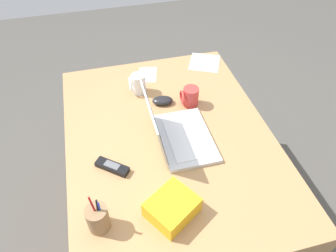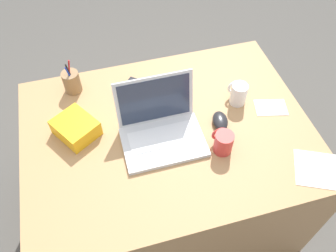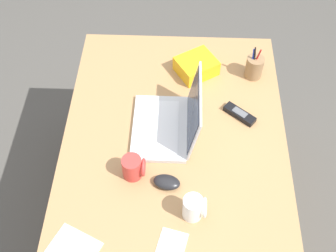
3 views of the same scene
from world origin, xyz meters
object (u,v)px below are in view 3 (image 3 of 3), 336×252
Objects in this scene: coffee_mug_white at (194,208)px; coffee_mug_tall at (133,167)px; pen_holder at (254,67)px; computer_mouse at (167,182)px; laptop at (171,122)px; snack_bag at (196,66)px; cordless_phone at (240,114)px.

coffee_mug_tall is (-0.16, -0.23, -0.00)m from coffee_mug_white.
computer_mouse is at bearing -32.24° from pen_holder.
laptop reaches higher than pen_holder.
snack_bag reaches higher than computer_mouse.
laptop reaches higher than coffee_mug_tall.
laptop reaches higher than coffee_mug_white.
computer_mouse is 1.00× the size of coffee_mug_white.
laptop is 3.25× the size of coffee_mug_white.
coffee_mug_tall is 0.70× the size of cordless_phone.
computer_mouse is at bearing -1.27° from laptop.
computer_mouse is 0.74× the size of cordless_phone.
pen_holder is (-0.25, 0.08, 0.04)m from cordless_phone.
laptop is 0.36m from snack_bag.
coffee_mug_white is at bearing -20.86° from pen_holder.
pen_holder is (-0.56, 0.51, 0.00)m from coffee_mug_tall.
laptop is at bearing -48.34° from pen_holder.
pen_holder is at bearing 87.11° from snack_bag.
coffee_mug_tall reaches higher than computer_mouse.
coffee_mug_tall is at bearing -23.17° from snack_bag.
snack_bag is at bearing -92.89° from pen_holder.
laptop is at bearing -74.01° from cordless_phone.
laptop is at bearing -17.30° from snack_bag.
pen_holder is at bearing 137.61° from coffee_mug_tall.
cordless_phone is (-0.08, 0.30, -0.04)m from laptop.
computer_mouse is 0.14m from coffee_mug_tall.
cordless_phone is at bearing 105.99° from laptop.
snack_bag is (-0.61, 0.11, 0.02)m from computer_mouse.
computer_mouse is 0.62× the size of snack_bag.
coffee_mug_tall is (-0.04, -0.13, 0.03)m from computer_mouse.
computer_mouse is 1.06× the size of coffee_mug_tall.
computer_mouse is 0.16m from coffee_mug_white.
coffee_mug_white is (0.12, 0.10, 0.04)m from computer_mouse.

